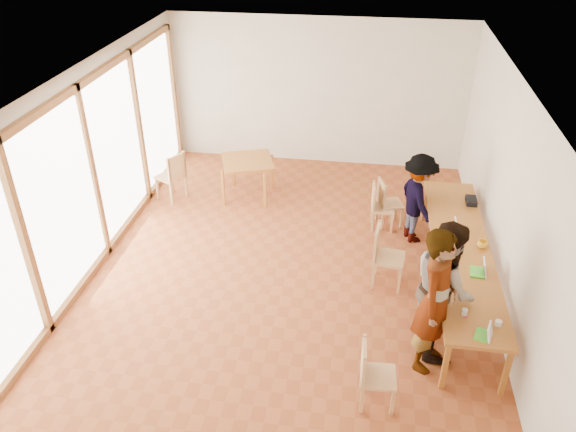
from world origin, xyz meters
name	(u,v)px	position (x,y,z in m)	size (l,w,h in m)	color
ground	(288,269)	(0.00, 0.00, 0.00)	(8.00, 8.00, 0.00)	#974A24
wall_back	(317,93)	(0.00, 4.00, 1.50)	(6.00, 0.10, 3.00)	beige
wall_front	(214,410)	(0.00, -4.00, 1.50)	(6.00, 0.10, 3.00)	beige
wall_right	(508,199)	(3.00, 0.00, 1.50)	(0.10, 8.00, 3.00)	beige
window_wall	(91,170)	(-2.96, 0.00, 1.50)	(0.10, 8.00, 3.00)	white
ceiling	(288,78)	(0.00, 0.00, 3.02)	(6.00, 8.00, 0.04)	white
communal_table	(461,250)	(2.50, -0.13, 0.70)	(0.80, 4.00, 0.75)	#AB7026
side_table	(248,164)	(-1.09, 2.22, 0.67)	(0.90, 0.90, 0.75)	#AB7026
chair_near	(371,369)	(1.30, -2.40, 0.52)	(0.41, 0.41, 0.45)	tan
chair_mid	(383,250)	(1.41, -0.11, 0.58)	(0.49, 0.49, 0.51)	tan
chair_far	(378,202)	(1.33, 1.45, 0.50)	(0.40, 0.40, 0.43)	tan
chair_empty	(386,198)	(1.46, 1.57, 0.52)	(0.49, 0.49, 0.45)	tan
chair_spare	(174,172)	(-2.41, 1.88, 0.58)	(0.59, 0.59, 0.50)	tan
person_near	(437,301)	(2.01, -1.65, 0.96)	(0.70, 0.46, 1.92)	gray
person_mid	(443,287)	(2.13, -1.32, 0.92)	(0.89, 0.70, 1.84)	gray
person_far	(418,199)	(1.95, 1.18, 0.76)	(0.99, 0.57, 1.53)	gray
laptop_near	(486,333)	(2.56, -1.95, 0.80)	(0.24, 0.25, 0.18)	#4CD22F
laptop_mid	(481,270)	(2.67, -0.73, 0.81)	(0.23, 0.27, 0.21)	#4CD22F
laptop_far	(453,229)	(2.40, 0.25, 0.81)	(0.23, 0.26, 0.22)	#4CD22F
yellow_mug	(482,244)	(2.78, -0.10, 0.81)	(0.14, 0.14, 0.11)	yellow
green_bottle	(455,247)	(2.37, -0.35, 0.89)	(0.07, 0.07, 0.28)	#1C7133
clear_glass	(465,312)	(2.36, -1.61, 0.80)	(0.07, 0.07, 0.09)	silver
condiment_cup	(498,323)	(2.73, -1.72, 0.78)	(0.08, 0.08, 0.06)	white
pink_phone	(465,315)	(2.37, -1.60, 0.76)	(0.05, 0.10, 0.01)	#C42E49
black_pouch	(471,201)	(2.79, 1.18, 0.80)	(0.16, 0.26, 0.09)	black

